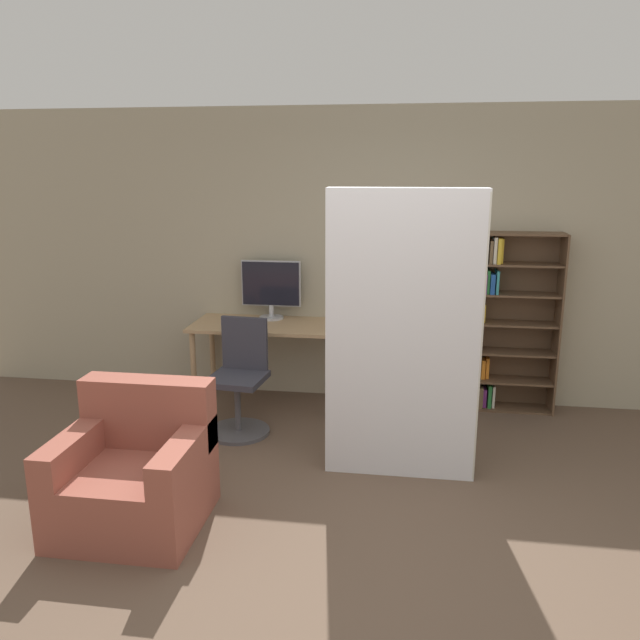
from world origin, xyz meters
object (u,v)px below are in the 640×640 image
at_px(office_chair, 240,387).
at_px(mattress_near, 404,337).
at_px(monitor, 271,287).
at_px(bookshelf, 497,322).
at_px(armchair, 136,473).

distance_m(office_chair, mattress_near, 1.58).
bearing_deg(monitor, mattress_near, -47.91).
bearing_deg(bookshelf, mattress_near, -120.08).
relative_size(office_chair, armchair, 1.12).
relative_size(mattress_near, armchair, 2.39).
bearing_deg(armchair, mattress_near, 28.73).
bearing_deg(office_chair, monitor, 84.07).
bearing_deg(bookshelf, armchair, -136.63).
height_order(mattress_near, armchair, mattress_near).
distance_m(office_chair, armchair, 1.45).
bearing_deg(bookshelf, monitor, -179.41).
bearing_deg(armchair, office_chair, 79.33).
height_order(monitor, armchair, monitor).
xyz_separation_m(monitor, mattress_near, (1.25, -1.39, -0.06)).
distance_m(monitor, armchair, 2.42).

